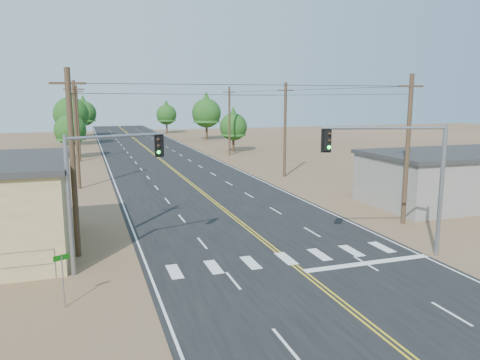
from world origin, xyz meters
name	(u,v)px	position (x,y,z in m)	size (l,w,h in m)	color
ground	(373,328)	(0.00, 0.00, 0.00)	(220.00, 220.00, 0.00)	#886449
road	(194,186)	(0.00, 30.00, 0.01)	(15.00, 200.00, 0.02)	black
building_right	(460,178)	(19.00, 16.00, 2.00)	(15.00, 8.00, 4.00)	gray
utility_pole_left_near	(73,163)	(-10.50, 12.00, 5.12)	(1.80, 0.30, 10.00)	#4C3826
utility_pole_left_mid	(77,134)	(-10.50, 32.00, 5.12)	(1.80, 0.30, 10.00)	#4C3826
utility_pole_left_far	(78,123)	(-10.50, 52.00, 5.12)	(1.80, 0.30, 10.00)	#4C3826
utility_pole_right_near	(408,149)	(10.50, 12.00, 5.12)	(1.80, 0.30, 10.00)	#4C3826
utility_pole_right_mid	(285,129)	(10.50, 32.00, 5.12)	(1.80, 0.30, 10.00)	#4C3826
utility_pole_right_far	(229,120)	(10.50, 52.00, 5.12)	(1.80, 0.30, 10.00)	#4C3826
signal_mast_left	(98,179)	(-9.33, 9.62, 4.56)	(4.95, 1.81, 6.80)	gray
signal_mast_right	(407,167)	(6.14, 6.45, 4.88)	(6.40, 2.03, 7.13)	gray
street_sign	(63,272)	(-11.00, 5.52, 1.51)	(0.62, 0.30, 2.25)	gray
tree_left_near	(70,127)	(-11.62, 55.43, 4.41)	(4.33, 4.33, 7.21)	#3F2D1E
tree_left_mid	(71,111)	(-11.79, 74.30, 6.13)	(6.01, 6.01, 10.01)	#3F2D1E
tree_left_far	(83,111)	(-9.64, 94.47, 5.52)	(5.41, 5.41, 9.02)	#3F2D1E
tree_right_near	(233,124)	(12.34, 55.87, 4.35)	(4.27, 4.27, 7.11)	#3F2D1E
tree_right_mid	(206,110)	(13.68, 77.81, 5.91)	(5.80, 5.80, 9.66)	#3F2D1E
tree_right_far	(166,113)	(9.00, 97.60, 4.85)	(4.76, 4.76, 7.93)	#3F2D1E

